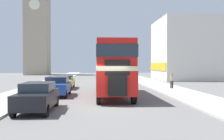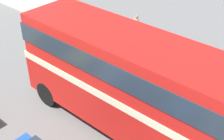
{
  "view_description": "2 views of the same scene",
  "coord_description": "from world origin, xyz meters",
  "px_view_note": "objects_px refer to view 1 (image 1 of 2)",
  "views": [
    {
      "loc": [
        -0.65,
        -14.7,
        2.52
      ],
      "look_at": [
        0.66,
        5.16,
        2.08
      ],
      "focal_mm": 40.0,
      "sensor_mm": 36.0,
      "label": 1
    },
    {
      "loc": [
        -6.87,
        -0.3,
        8.97
      ],
      "look_at": [
        0.66,
        6.3,
        2.48
      ],
      "focal_mm": 50.0,
      "sensor_mm": 36.0,
      "label": 2
    }
  ],
  "objects_px": {
    "car_parked_near": "(37,96)",
    "car_parked_mid": "(57,86)",
    "bus_distant": "(104,65)",
    "pedestrian_walking": "(172,80)",
    "church_tower": "(37,4)",
    "double_decker_bus": "(112,65)",
    "car_parked_far": "(64,82)"
  },
  "relations": [
    {
      "from": "double_decker_bus",
      "to": "church_tower",
      "type": "bearing_deg",
      "value": 110.16
    },
    {
      "from": "car_parked_near",
      "to": "car_parked_mid",
      "type": "height_order",
      "value": "car_parked_near"
    },
    {
      "from": "bus_distant",
      "to": "church_tower",
      "type": "distance_m",
      "value": 23.02
    },
    {
      "from": "car_parked_mid",
      "to": "pedestrian_walking",
      "type": "height_order",
      "value": "pedestrian_walking"
    },
    {
      "from": "car_parked_far",
      "to": "car_parked_near",
      "type": "bearing_deg",
      "value": -89.37
    },
    {
      "from": "car_parked_far",
      "to": "bus_distant",
      "type": "bearing_deg",
      "value": 79.8
    },
    {
      "from": "car_parked_near",
      "to": "car_parked_far",
      "type": "relative_size",
      "value": 0.96
    },
    {
      "from": "car_parked_mid",
      "to": "church_tower",
      "type": "bearing_deg",
      "value": 104.88
    },
    {
      "from": "bus_distant",
      "to": "car_parked_near",
      "type": "height_order",
      "value": "bus_distant"
    },
    {
      "from": "car_parked_mid",
      "to": "car_parked_near",
      "type": "bearing_deg",
      "value": -90.74
    },
    {
      "from": "car_parked_near",
      "to": "car_parked_far",
      "type": "distance_m",
      "value": 12.65
    },
    {
      "from": "double_decker_bus",
      "to": "bus_distant",
      "type": "relative_size",
      "value": 0.92
    },
    {
      "from": "car_parked_mid",
      "to": "church_tower",
      "type": "xyz_separation_m",
      "value": [
        -11.16,
        42.02,
        16.52
      ]
    },
    {
      "from": "bus_distant",
      "to": "car_parked_far",
      "type": "xyz_separation_m",
      "value": [
        -5.16,
        -28.68,
        -1.77
      ]
    },
    {
      "from": "bus_distant",
      "to": "pedestrian_walking",
      "type": "bearing_deg",
      "value": -79.21
    },
    {
      "from": "double_decker_bus",
      "to": "car_parked_far",
      "type": "relative_size",
      "value": 2.41
    },
    {
      "from": "double_decker_bus",
      "to": "pedestrian_walking",
      "type": "distance_m",
      "value": 8.1
    },
    {
      "from": "bus_distant",
      "to": "car_parked_far",
      "type": "distance_m",
      "value": 29.2
    },
    {
      "from": "pedestrian_walking",
      "to": "church_tower",
      "type": "height_order",
      "value": "church_tower"
    },
    {
      "from": "bus_distant",
      "to": "car_parked_mid",
      "type": "distance_m",
      "value": 35.27
    },
    {
      "from": "double_decker_bus",
      "to": "car_parked_near",
      "type": "height_order",
      "value": "double_decker_bus"
    },
    {
      "from": "bus_distant",
      "to": "church_tower",
      "type": "relative_size",
      "value": 0.33
    },
    {
      "from": "car_parked_mid",
      "to": "pedestrian_walking",
      "type": "relative_size",
      "value": 2.53
    },
    {
      "from": "car_parked_near",
      "to": "church_tower",
      "type": "distance_m",
      "value": 52.39
    },
    {
      "from": "double_decker_bus",
      "to": "pedestrian_walking",
      "type": "xyz_separation_m",
      "value": [
        6.36,
        4.8,
        -1.49
      ]
    },
    {
      "from": "bus_distant",
      "to": "car_parked_near",
      "type": "distance_m",
      "value": 41.67
    },
    {
      "from": "car_parked_near",
      "to": "bus_distant",
      "type": "bearing_deg",
      "value": 83.07
    },
    {
      "from": "pedestrian_walking",
      "to": "double_decker_bus",
      "type": "bearing_deg",
      "value": -142.98
    },
    {
      "from": "car_parked_far",
      "to": "pedestrian_walking",
      "type": "height_order",
      "value": "pedestrian_walking"
    },
    {
      "from": "car_parked_near",
      "to": "car_parked_mid",
      "type": "relative_size",
      "value": 1.03
    },
    {
      "from": "double_decker_bus",
      "to": "car_parked_mid",
      "type": "distance_m",
      "value": 4.69
    },
    {
      "from": "car_parked_near",
      "to": "car_parked_far",
      "type": "height_order",
      "value": "car_parked_near"
    }
  ]
}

